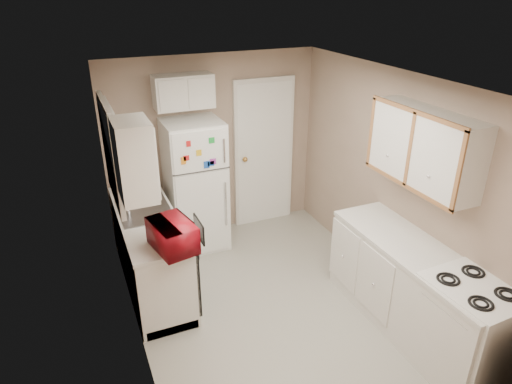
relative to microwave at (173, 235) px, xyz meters
name	(u,v)px	position (x,y,z in m)	size (l,w,h in m)	color
floor	(274,307)	(0.99, -0.14, -1.05)	(3.80, 3.80, 0.00)	#B8B7AA
ceiling	(279,82)	(0.99, -0.14, 1.35)	(3.80, 3.80, 0.00)	white
wall_left	(129,236)	(-0.41, -0.14, 0.15)	(3.80, 3.80, 0.00)	tan
wall_right	(394,184)	(2.39, -0.14, 0.15)	(3.80, 3.80, 0.00)	tan
wall_back	(214,147)	(0.99, 1.76, 0.15)	(2.80, 2.80, 0.00)	tan
wall_front	(408,335)	(0.99, -2.04, 0.15)	(2.80, 2.80, 0.00)	tan
left_counter	(151,251)	(-0.11, 0.76, -0.60)	(0.60, 1.80, 0.90)	silver
dishwasher	(191,271)	(0.18, 0.16, -0.56)	(0.03, 0.58, 0.72)	black
sink	(145,213)	(-0.11, 0.91, -0.19)	(0.54, 0.74, 0.16)	gray
microwave	(173,235)	(0.00, 0.00, 0.00)	(0.28, 0.50, 0.33)	maroon
soap_bottle	(133,188)	(-0.16, 1.32, -0.05)	(0.09, 0.09, 0.19)	silver
window_blinds	(112,153)	(-0.37, 0.91, 0.55)	(0.10, 0.98, 1.08)	silver
upper_cabinet_left	(134,160)	(-0.26, 0.08, 0.75)	(0.30, 0.45, 0.70)	silver
refrigerator	(195,185)	(0.63, 1.46, -0.21)	(0.69, 0.67, 1.68)	white
cabinet_over_fridge	(183,91)	(0.59, 1.61, 0.95)	(0.70, 0.30, 0.40)	silver
interior_door	(264,154)	(1.69, 1.72, -0.03)	(0.86, 0.06, 2.08)	white
right_counter	(412,290)	(2.09, -0.94, -0.60)	(0.60, 2.00, 0.90)	silver
stove	(466,331)	(2.13, -1.58, -0.60)	(0.61, 0.75, 0.91)	white
upper_cabinet_right	(424,148)	(2.24, -0.64, 0.75)	(0.30, 1.20, 0.70)	silver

